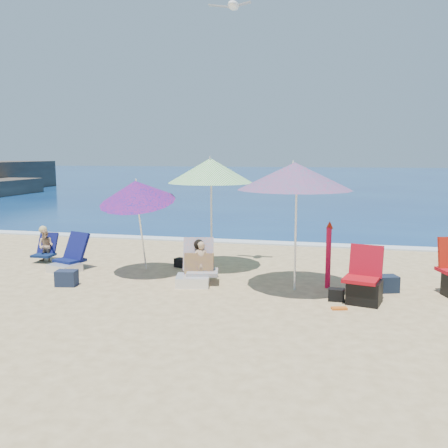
% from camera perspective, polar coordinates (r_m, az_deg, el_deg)
% --- Properties ---
extents(ground, '(120.00, 120.00, 0.00)m').
position_cam_1_polar(ground, '(8.40, 0.48, -8.46)').
color(ground, '#D8BC84').
rests_on(ground, ground).
extents(sea, '(120.00, 80.00, 0.12)m').
position_cam_1_polar(sea, '(52.95, 11.07, 5.34)').
color(sea, navy).
rests_on(sea, ground).
extents(foam, '(120.00, 0.50, 0.04)m').
position_cam_1_polar(foam, '(13.30, 5.22, -2.21)').
color(foam, white).
rests_on(foam, ground).
extents(umbrella_turquoise, '(2.51, 2.51, 2.30)m').
position_cam_1_polar(umbrella_turquoise, '(8.58, 8.26, 5.54)').
color(umbrella_turquoise, white).
rests_on(umbrella_turquoise, ground).
extents(umbrella_striped, '(2.17, 2.17, 2.36)m').
position_cam_1_polar(umbrella_striped, '(10.13, -1.59, 6.24)').
color(umbrella_striped, silver).
rests_on(umbrella_striped, ground).
extents(umbrella_blue, '(1.54, 1.60, 2.05)m').
position_cam_1_polar(umbrella_blue, '(9.73, -10.18, 3.76)').
color(umbrella_blue, white).
rests_on(umbrella_blue, ground).
extents(furled_umbrella, '(0.13, 0.13, 1.22)m').
position_cam_1_polar(furled_umbrella, '(8.99, 12.10, -3.13)').
color(furled_umbrella, red).
rests_on(furled_umbrella, ground).
extents(chair_navy, '(0.73, 0.94, 0.77)m').
position_cam_1_polar(chair_navy, '(10.68, -17.68, -4.13)').
color(chair_navy, '#0C1648').
rests_on(chair_navy, ground).
extents(chair_rainbow, '(0.82, 0.93, 0.82)m').
position_cam_1_polar(chair_rainbow, '(9.17, -3.28, -5.65)').
color(chair_rainbow, '#E68151').
rests_on(chair_rainbow, ground).
extents(camp_chair_left, '(0.68, 0.67, 0.93)m').
position_cam_1_polar(camp_chair_left, '(8.30, 16.04, -6.99)').
color(camp_chair_left, '#A80C14').
rests_on(camp_chair_left, ground).
extents(person_center, '(0.57, 0.47, 0.80)m').
position_cam_1_polar(person_center, '(9.21, -2.79, -4.48)').
color(person_center, tan).
rests_on(person_center, ground).
extents(person_left, '(0.48, 0.58, 0.81)m').
position_cam_1_polar(person_left, '(11.72, -20.09, -2.36)').
color(person_left, tan).
rests_on(person_left, ground).
extents(bag_navy_a, '(0.41, 0.32, 0.29)m').
position_cam_1_polar(bag_navy_a, '(9.49, -17.88, -6.02)').
color(bag_navy_a, '#1B243B').
rests_on(bag_navy_a, ground).
extents(bag_black_a, '(0.31, 0.26, 0.19)m').
position_cam_1_polar(bag_black_a, '(10.55, -5.01, -4.52)').
color(bag_black_a, black).
rests_on(bag_black_a, ground).
extents(bag_navy_b, '(0.46, 0.40, 0.29)m').
position_cam_1_polar(bag_navy_b, '(9.12, 18.40, -6.62)').
color(bag_navy_b, '#162032').
rests_on(bag_navy_b, ground).
extents(bag_black_b, '(0.27, 0.19, 0.20)m').
position_cam_1_polar(bag_black_b, '(8.36, 12.98, -8.04)').
color(bag_black_b, black).
rests_on(bag_black_b, ground).
extents(orange_item, '(0.26, 0.17, 0.03)m').
position_cam_1_polar(orange_item, '(7.94, 13.29, -9.56)').
color(orange_item, orange).
rests_on(orange_item, ground).
extents(seagull, '(0.86, 0.42, 0.16)m').
position_cam_1_polar(seagull, '(10.51, 1.05, 24.13)').
color(seagull, white).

